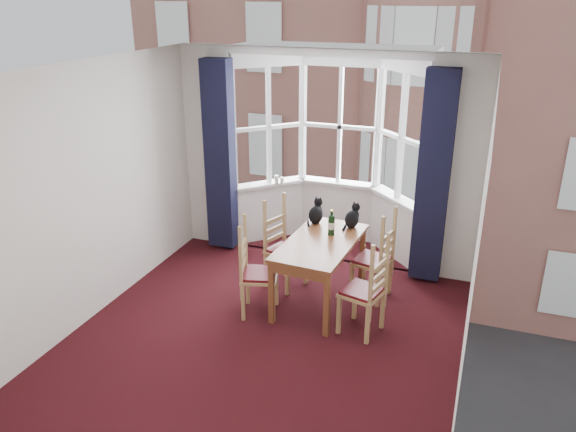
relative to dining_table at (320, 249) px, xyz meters
The scene contains 22 objects.
floor 1.31m from the dining_table, 106.92° to the right, with size 4.50×4.50×0.00m, color black.
ceiling 2.39m from the dining_table, 106.92° to the right, with size 4.50×4.50×0.00m, color white.
wall_left 2.66m from the dining_table, 155.27° to the right, with size 4.50×4.50×0.00m, color silver.
wall_right 2.11m from the dining_table, 32.61° to the right, with size 4.50×4.50×0.00m, color silver.
wall_near 3.41m from the dining_table, 95.60° to the right, with size 4.00×4.00×0.00m, color silver.
wall_back_pier_left 2.41m from the dining_table, 149.18° to the left, with size 0.70×0.12×2.80m, color silver.
wall_back_pier_right 1.91m from the dining_table, 41.68° to the left, with size 0.70×0.12×2.80m, color silver.
bay_window 1.86m from the dining_table, 100.96° to the left, with size 2.76×0.94×2.80m.
curtain_left 2.12m from the dining_table, 150.22° to the left, with size 0.38×0.22×2.60m, color black.
curtain_right 1.62m from the dining_table, 42.39° to the left, with size 0.38×0.22×2.60m, color black.
dining_table is the anchor object (origin of this frame).
chair_left_near 0.84m from the dining_table, 143.16° to the right, with size 0.50×0.51×0.92m.
chair_left_far 0.69m from the dining_table, 155.24° to the left, with size 0.52×0.53×0.92m.
chair_right_near 0.86m from the dining_table, 34.04° to the right, with size 0.49×0.51×0.92m.
chair_right_far 0.74m from the dining_table, 26.14° to the left, with size 0.48×0.49×0.92m.
cat_left 0.59m from the dining_table, 113.10° to the left, with size 0.18×0.25×0.33m.
cat_right 0.61m from the dining_table, 65.82° to the left, with size 0.23×0.27×0.32m.
wine_bottle 0.33m from the dining_table, 74.52° to the left, with size 0.08×0.08×0.31m.
candle_tall 1.92m from the dining_table, 126.51° to the left, with size 0.06×0.06×0.12m, color white.
candle_short 1.90m from the dining_table, 124.13° to the left, with size 0.06×0.06×0.09m, color white.
street 31.89m from the dining_table, 90.60° to the left, with size 80.00×80.00×0.00m, color #333335.
tenement_building 12.98m from the dining_table, 91.44° to the left, with size 18.40×7.80×15.20m.
Camera 1 is at (1.98, -4.54, 3.43)m, focal length 35.00 mm.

